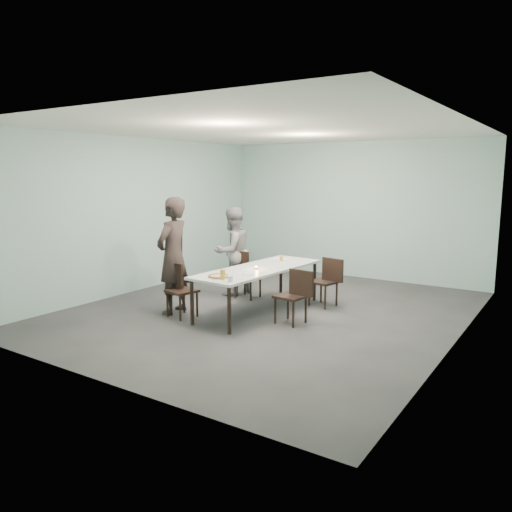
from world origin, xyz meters
The scene contains 16 objects.
ground centered at (0.00, 0.00, 0.00)m, with size 7.00×7.00×0.00m, color #333335.
room_shell centered at (0.00, 0.00, 2.03)m, with size 6.02×7.02×3.01m.
table centered at (-0.12, -0.12, 0.69)m, with size 1.05×2.65×0.75m.
chair_near_left centered at (-1.07, -1.05, 0.50)m, with size 0.64×0.49×0.87m.
chair_far_left centered at (-0.90, 0.57, 0.50)m, with size 0.62×0.44×0.87m.
chair_near_right centered at (0.73, -0.42, 0.50)m, with size 0.63×0.46×0.87m.
chair_far_right centered at (0.70, 0.80, 0.50)m, with size 0.64×0.49×0.87m.
diner_near centered at (-1.28, -0.94, 0.96)m, with size 0.70×0.46×1.93m, color black.
diner_far centered at (-1.22, 0.64, 0.84)m, with size 0.81×0.63×1.67m, color gray.
pizza centered at (-0.21, -1.11, 0.77)m, with size 0.34×0.34×0.04m.
side_plate centered at (0.02, -0.66, 0.76)m, with size 0.18×0.18×0.01m, color white.
beer_glass centered at (-0.06, -1.19, 0.82)m, with size 0.08×0.08×0.15m, color gold.
water_tumbler centered at (0.13, -1.27, 0.80)m, with size 0.08×0.08×0.09m, color silver.
tealight centered at (-0.09, -0.25, 0.77)m, with size 0.06×0.06×0.05m.
amber_tumbler centered at (-0.15, 0.67, 0.79)m, with size 0.07×0.07×0.08m, color gold.
menu centered at (-0.28, 0.86, 0.75)m, with size 0.30×0.22×0.01m, color silver.
Camera 1 is at (4.32, -6.96, 2.30)m, focal length 35.00 mm.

